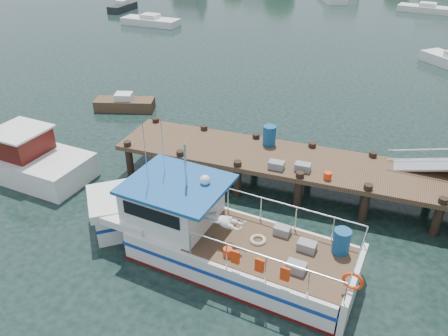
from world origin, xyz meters
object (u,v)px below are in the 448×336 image
(work_boat, at_px, (10,155))
(moored_far, at_px, (427,9))
(lobster_boat, at_px, (206,234))
(moored_e, at_px, (123,7))
(moored_a, at_px, (151,21))
(dock, at_px, (432,162))
(moored_rowboat, at_px, (125,104))

(work_boat, distance_m, moored_far, 48.42)
(lobster_boat, xyz_separation_m, moored_far, (8.45, 46.92, -0.49))
(moored_far, xyz_separation_m, moored_e, (-33.41, -11.26, 0.05))
(moored_a, height_order, moored_e, moored_e)
(dock, xyz_separation_m, moored_a, (-25.17, 25.07, -1.83))
(work_boat, bearing_deg, moored_a, 111.22)
(dock, height_order, lobster_boat, lobster_boat)
(moored_far, relative_size, moored_e, 1.51)
(dock, relative_size, moored_a, 2.73)
(moored_rowboat, bearing_deg, lobster_boat, -34.56)
(moored_rowboat, distance_m, moored_far, 40.88)
(moored_rowboat, relative_size, moored_e, 0.83)
(moored_far, distance_m, moored_e, 35.25)
(lobster_boat, height_order, moored_rowboat, lobster_boat)
(dock, distance_m, moored_a, 35.57)
(dock, bearing_deg, moored_far, 87.79)
(work_boat, distance_m, moored_a, 28.93)
(work_boat, height_order, moored_rowboat, work_boat)
(moored_rowboat, height_order, moored_e, moored_e)
(moored_rowboat, bearing_deg, moored_far, 77.17)
(moored_e, bearing_deg, moored_far, 9.28)
(lobster_boat, relative_size, moored_rowboat, 2.80)
(moored_rowboat, bearing_deg, moored_a, 127.15)
(dock, bearing_deg, moored_a, 135.11)
(dock, distance_m, moored_far, 41.90)
(work_boat, relative_size, moored_a, 1.41)
(moored_a, bearing_deg, moored_e, 163.03)
(work_boat, bearing_deg, lobster_boat, -7.27)
(dock, height_order, moored_rowboat, dock)
(dock, xyz_separation_m, moored_far, (1.62, 41.83, -1.85))
(moored_rowboat, relative_size, moored_a, 0.59)
(dock, bearing_deg, lobster_boat, -143.30)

